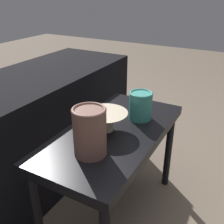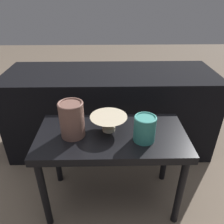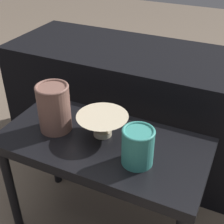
# 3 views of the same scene
# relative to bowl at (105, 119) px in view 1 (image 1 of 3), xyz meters

# --- Properties ---
(ground_plane) EXTENTS (8.00, 8.00, 0.00)m
(ground_plane) POSITION_rel_bowl_xyz_m (0.01, -0.03, -0.53)
(ground_plane) COLOR #6B5B4C
(table) EXTENTS (0.75, 0.38, 0.48)m
(table) POSITION_rel_bowl_xyz_m (0.01, -0.03, -0.11)
(table) COLOR black
(table) RESTS_ON ground_plane
(couch_backdrop) EXTENTS (1.46, 0.50, 0.61)m
(couch_backdrop) POSITION_rel_bowl_xyz_m (0.01, 0.51, -0.23)
(couch_backdrop) COLOR black
(couch_backdrop) RESTS_ON ground_plane
(bowl) EXTENTS (0.19, 0.19, 0.08)m
(bowl) POSITION_rel_bowl_xyz_m (0.00, 0.00, 0.00)
(bowl) COLOR #C1B293
(bowl) RESTS_ON table
(vase_textured_left) EXTENTS (0.12, 0.12, 0.18)m
(vase_textured_left) POSITION_rel_bowl_xyz_m (-0.18, -0.04, 0.04)
(vase_textured_left) COLOR brown
(vase_textured_left) RESTS_ON table
(vase_colorful_right) EXTENTS (0.10, 0.10, 0.13)m
(vase_colorful_right) POSITION_rel_bowl_xyz_m (0.17, -0.08, 0.02)
(vase_colorful_right) COLOR teal
(vase_colorful_right) RESTS_ON table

